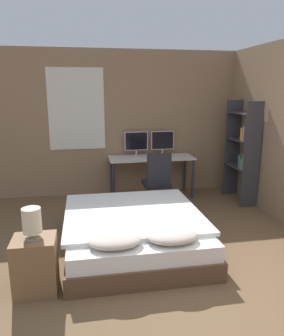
% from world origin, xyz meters
% --- Properties ---
extents(ground_plane, '(20.00, 20.00, 0.00)m').
position_xyz_m(ground_plane, '(0.00, 0.00, 0.00)').
color(ground_plane, brown).
extents(wall_back, '(12.00, 0.08, 2.70)m').
position_xyz_m(wall_back, '(-0.02, 3.70, 1.35)').
color(wall_back, '#8E7051').
rests_on(wall_back, ground_plane).
extents(bed, '(1.71, 1.95, 0.53)m').
position_xyz_m(bed, '(-0.58, 1.29, 0.23)').
color(bed, brown).
rests_on(bed, ground_plane).
extents(nightstand, '(0.42, 0.37, 0.57)m').
position_xyz_m(nightstand, '(-1.68, 0.56, 0.28)').
color(nightstand, brown).
rests_on(nightstand, ground_plane).
extents(bedside_lamp, '(0.18, 0.18, 0.31)m').
position_xyz_m(bedside_lamp, '(-1.68, 0.56, 0.75)').
color(bedside_lamp, gray).
rests_on(bedside_lamp, nightstand).
extents(desk, '(1.57, 0.59, 0.76)m').
position_xyz_m(desk, '(0.07, 3.33, 0.66)').
color(desk, beige).
rests_on(desk, ground_plane).
extents(monitor_left, '(0.44, 0.16, 0.46)m').
position_xyz_m(monitor_left, '(-0.18, 3.53, 1.01)').
color(monitor_left, '#B7B7BC').
rests_on(monitor_left, desk).
extents(monitor_right, '(0.44, 0.16, 0.46)m').
position_xyz_m(monitor_right, '(0.33, 3.53, 1.01)').
color(monitor_right, '#B7B7BC').
rests_on(monitor_right, desk).
extents(keyboard, '(0.35, 0.13, 0.02)m').
position_xyz_m(keyboard, '(0.07, 3.15, 0.76)').
color(keyboard, '#B7B7BC').
rests_on(keyboard, desk).
extents(computer_mouse, '(0.07, 0.05, 0.04)m').
position_xyz_m(computer_mouse, '(0.34, 3.15, 0.77)').
color(computer_mouse, '#B7B7BC').
rests_on(computer_mouse, desk).
extents(office_chair, '(0.52, 0.52, 0.99)m').
position_xyz_m(office_chair, '(0.02, 2.59, 0.39)').
color(office_chair, black).
rests_on(office_chair, ground_plane).
extents(bookshelf, '(0.30, 0.77, 1.80)m').
position_xyz_m(bookshelf, '(1.60, 2.74, 0.98)').
color(bookshelf, '#333338').
rests_on(bookshelf, ground_plane).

